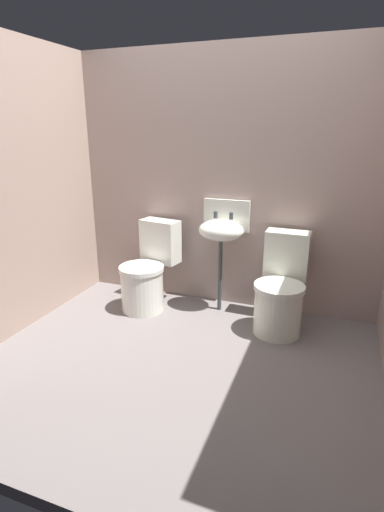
{
  "coord_description": "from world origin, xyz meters",
  "views": [
    {
      "loc": [
        0.95,
        -2.28,
        1.59
      ],
      "look_at": [
        0.0,
        0.27,
        0.7
      ],
      "focal_mm": 27.44,
      "sensor_mm": 36.0,
      "label": 1
    }
  ],
  "objects": [
    {
      "name": "sink",
      "position": [
        0.04,
        0.9,
        0.75
      ],
      "size": [
        0.42,
        0.35,
        0.99
      ],
      "color": "#393F43",
      "rests_on": "ground"
    },
    {
      "name": "toilet_right",
      "position": [
        0.6,
        0.72,
        0.32
      ],
      "size": [
        0.41,
        0.6,
        0.78
      ],
      "rotation": [
        0.0,
        0.0,
        3.13
      ],
      "color": "white",
      "rests_on": "ground"
    },
    {
      "name": "ground_plane",
      "position": [
        0.0,
        0.0,
        -0.04
      ],
      "size": [
        3.16,
        2.53,
        0.08
      ],
      "primitive_type": "cube",
      "color": "slate"
    },
    {
      "name": "wall_back",
      "position": [
        0.0,
        1.12,
        1.13
      ],
      "size": [
        3.16,
        0.1,
        2.26
      ],
      "primitive_type": "cube",
      "color": "#A78F86",
      "rests_on": "ground"
    },
    {
      "name": "toilet_left",
      "position": [
        -0.6,
        0.72,
        0.32
      ],
      "size": [
        0.48,
        0.65,
        0.78
      ],
      "rotation": [
        0.0,
        0.0,
        2.96
      ],
      "color": "white",
      "rests_on": "ground"
    },
    {
      "name": "wall_left",
      "position": [
        -1.43,
        0.1,
        1.13
      ],
      "size": [
        0.1,
        2.33,
        2.26
      ],
      "primitive_type": "cube",
      "color": "tan",
      "rests_on": "ground"
    }
  ]
}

